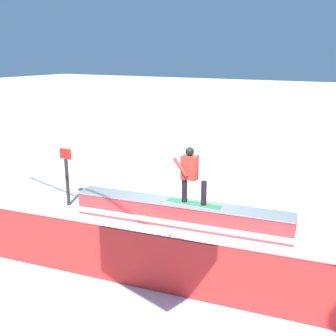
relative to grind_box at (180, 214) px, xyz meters
name	(u,v)px	position (x,y,z in m)	size (l,w,h in m)	color
ground_plane	(180,225)	(0.00, 0.00, -0.29)	(120.00, 120.00, 0.00)	white
grind_box	(180,214)	(0.00, 0.00, 0.00)	(5.85, 1.45, 0.64)	red
snowboarder	(191,173)	(-0.27, -0.05, 1.15)	(1.45, 0.45, 1.47)	#359352
safety_fence	(106,254)	(0.00, 3.13, 0.28)	(9.60, 0.06, 1.15)	red
trail_marker	(67,175)	(3.57, 0.32, 0.64)	(0.40, 0.10, 1.72)	#262628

